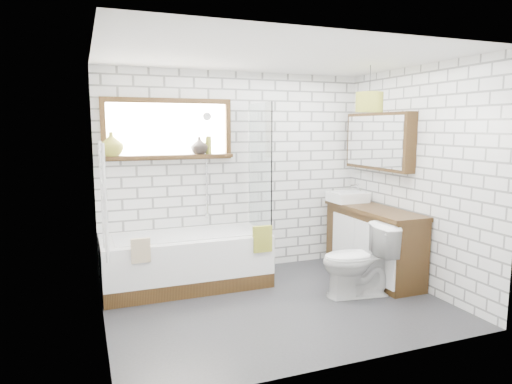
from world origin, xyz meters
name	(u,v)px	position (x,y,z in m)	size (l,w,h in m)	color
floor	(277,305)	(0.00, 0.00, -0.01)	(3.40, 2.60, 0.01)	#242428
ceiling	(279,56)	(0.00, 0.00, 2.50)	(3.40, 2.60, 0.01)	white
wall_back	(236,173)	(0.00, 1.30, 1.25)	(3.40, 0.01, 2.50)	white
wall_front	(349,206)	(0.00, -1.30, 1.25)	(3.40, 0.01, 2.50)	white
wall_left	(98,194)	(-1.70, 0.00, 1.25)	(0.01, 2.60, 2.50)	white
wall_right	(416,178)	(1.70, 0.00, 1.25)	(0.01, 2.60, 2.50)	white
window	(169,129)	(-0.85, 1.26, 1.80)	(1.52, 0.16, 0.68)	black
towel_radiator	(104,200)	(-1.66, 0.00, 1.20)	(0.06, 0.52, 1.00)	white
mirror_cabinet	(379,141)	(1.62, 0.60, 1.65)	(0.16, 1.20, 0.70)	black
shower_riser	(206,166)	(-0.40, 1.26, 1.35)	(0.02, 0.02, 1.30)	silver
bathtub	(186,261)	(-0.76, 0.89, 0.30)	(1.87, 0.82, 0.60)	white
shower_screen	(260,167)	(0.16, 0.89, 1.35)	(0.02, 0.72, 1.50)	white
towel_green	(262,239)	(0.03, 0.48, 0.58)	(0.22, 0.06, 0.30)	olive
towel_beige	(141,250)	(-1.31, 0.48, 0.58)	(0.19, 0.05, 0.25)	tan
vanity	(373,242)	(1.46, 0.42, 0.43)	(0.48, 1.50, 0.86)	black
basin	(348,197)	(1.40, 0.92, 0.92)	(0.44, 0.39, 0.13)	white
tap	(358,191)	(1.56, 0.92, 1.00)	(0.03, 0.03, 0.18)	silver
toilet	(358,260)	(0.92, -0.08, 0.40)	(0.78, 0.44, 0.79)	white
vase_olive	(111,146)	(-1.50, 1.23, 1.62)	(0.26, 0.26, 0.27)	olive
vase_dark	(199,147)	(-0.49, 1.23, 1.59)	(0.20, 0.20, 0.21)	black
bottle	(209,147)	(-0.38, 1.23, 1.59)	(0.07, 0.07, 0.22)	olive
pendant	(369,102)	(1.20, 0.22, 2.10)	(0.30, 0.30, 0.22)	olive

